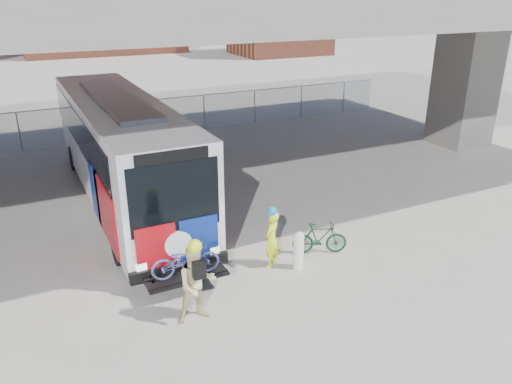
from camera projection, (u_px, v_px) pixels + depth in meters
ground at (223, 235)px, 15.18m from camera, size 160.00×160.00×0.00m
bus at (121, 142)px, 16.95m from camera, size 2.67×12.92×3.69m
overpass at (170, 2)px, 16.05m from camera, size 40.00×16.00×7.95m
chainlink_fence at (128, 110)px, 24.61m from camera, size 30.00×0.06×30.00m
brick_buildings at (58, 5)px, 53.71m from camera, size 54.00×22.00×12.00m
bollard at (299, 249)px, 13.16m from camera, size 0.28×0.28×1.07m
cyclist_hivis at (272, 238)px, 13.19m from camera, size 0.68×0.66×1.73m
cyclist_tan at (197, 283)px, 10.96m from camera, size 0.91×0.72×2.00m
bike_parked at (320, 238)px, 13.96m from camera, size 1.59×1.00×0.93m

